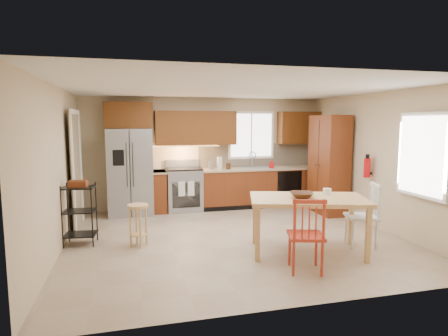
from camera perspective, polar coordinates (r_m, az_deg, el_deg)
name	(u,v)px	position (r m, az deg, el deg)	size (l,w,h in m)	color
floor	(234,237)	(6.50, 1.60, -10.52)	(5.50, 5.50, 0.00)	gray
ceiling	(235,88)	(6.22, 1.68, 12.02)	(5.50, 5.00, 0.02)	silver
wall_back	(205,153)	(8.66, -2.85, 2.32)	(5.50, 0.02, 2.50)	#CCB793
wall_front	(301,192)	(3.91, 11.62, -3.55)	(5.50, 0.02, 2.50)	#CCB793
wall_left	(57,170)	(6.10, -24.08, -0.26)	(0.02, 5.00, 2.50)	#CCB793
wall_right	(378,161)	(7.46, 22.42, 1.05)	(0.02, 5.00, 2.50)	#CCB793
refrigerator	(130,172)	(8.16, -14.10, -0.57)	(0.92, 0.75, 1.82)	gray
range_stove	(184,190)	(8.36, -6.09, -3.34)	(0.76, 0.63, 0.92)	gray
base_cabinet_narrow	(159,191)	(8.32, -9.87, -3.52)	(0.30, 0.60, 0.90)	#622A12
base_cabinet_run	(262,187)	(8.82, 5.83, -2.86)	(2.92, 0.60, 0.90)	#622A12
dishwasher	(289,188)	(8.76, 9.93, -3.00)	(0.60, 0.02, 0.78)	black
backsplash	(258,155)	(8.99, 5.27, 1.99)	(2.92, 0.03, 0.55)	#C5B294
upper_over_fridge	(128,115)	(8.29, -14.35, 7.79)	(1.00, 0.35, 0.55)	#59320E
upper_left_block	(196,128)	(8.41, -4.32, 6.10)	(1.80, 0.35, 0.75)	#59320E
upper_right_block	(299,128)	(9.17, 11.35, 6.05)	(1.00, 0.35, 0.75)	#59320E
window_back	(251,135)	(8.90, 4.16, 5.02)	(1.12, 0.04, 1.12)	white
sink	(255,170)	(8.69, 4.69, -0.26)	(0.62, 0.46, 0.16)	gray
undercab_glow	(183,146)	(8.36, -6.29, 3.36)	(1.60, 0.30, 0.01)	#FFBF66
soap_bottle	(272,164)	(8.71, 7.27, 0.62)	(0.09, 0.09, 0.19)	#BC0D0F
paper_towel	(219,163)	(8.39, -0.70, 0.74)	(0.12, 0.12, 0.28)	silver
canister_steel	(211,166)	(8.35, -2.03, 0.36)	(0.11, 0.11, 0.18)	gray
canister_wood	(228,166)	(8.42, 0.68, 0.28)	(0.10, 0.10, 0.14)	#492613
pantry	(329,165)	(8.31, 15.67, 0.49)	(0.50, 0.95, 2.10)	#622A12
fire_extinguisher	(367,168)	(7.53, 20.96, 0.01)	(0.12, 0.12, 0.36)	#BC0D0F
window_right	(423,155)	(6.52, 28.01, 1.73)	(0.04, 1.02, 1.32)	white
doorway	(76,172)	(7.39, -21.67, -0.54)	(0.04, 0.95, 2.10)	#8C7A59
dining_table	(307,225)	(5.82, 12.59, -8.54)	(1.70, 0.95, 0.83)	#DAB16D
chair_red	(306,234)	(5.09, 12.36, -9.82)	(0.47, 0.47, 1.00)	#A42A19
chair_white	(361,215)	(6.31, 20.19, -6.79)	(0.47, 0.47, 1.00)	silver
table_bowl	(302,198)	(5.67, 11.74, -4.52)	(0.34, 0.34, 0.08)	#492613
table_jar	(327,193)	(5.98, 15.44, -3.72)	(0.13, 0.13, 0.16)	silver
bar_stool	(138,225)	(6.12, -12.92, -8.53)	(0.33, 0.33, 0.67)	#DAB16D
utility_cart	(80,214)	(6.44, -21.14, -6.61)	(0.49, 0.38, 0.98)	black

